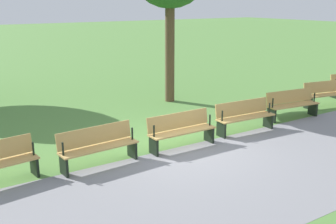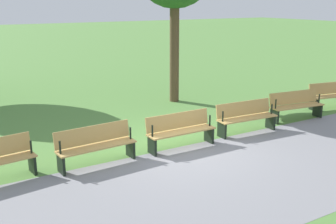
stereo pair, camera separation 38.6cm
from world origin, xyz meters
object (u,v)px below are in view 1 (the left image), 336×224
object	(u,v)px
bench_6	(98,145)
bench_2	(327,93)
bench_3	(292,104)
bench_5	(181,130)
bench_4	(244,116)

from	to	relation	value
bench_6	bench_2	bearing A→B (deg)	179.99
bench_3	bench_5	xyz separation A→B (m)	(4.52, 0.28, 0.00)
bench_2	bench_6	xyz separation A→B (m)	(9.03, 0.55, 0.00)
bench_3	bench_2	bearing A→B (deg)	-164.31
bench_2	bench_5	size ratio (longest dim) A/B	1.03
bench_5	bench_3	bearing A→B (deg)	-176.52
bench_3	bench_6	world-z (taller)	same
bench_4	bench_6	distance (m)	4.53
bench_3	bench_4	distance (m)	2.27
bench_4	bench_3	bearing A→B (deg)	-171.28
bench_3	bench_6	xyz separation A→B (m)	(6.79, 0.21, 0.00)
bench_6	bench_5	bearing A→B (deg)	174.77
bench_4	bench_6	bearing A→B (deg)	3.49
bench_4	bench_6	xyz separation A→B (m)	(4.53, 0.00, 0.00)
bench_3	bench_6	bearing A→B (deg)	8.73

